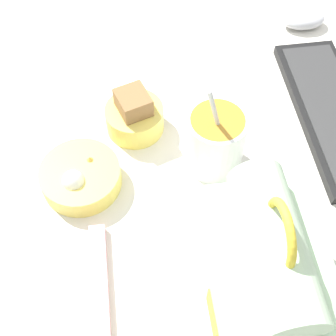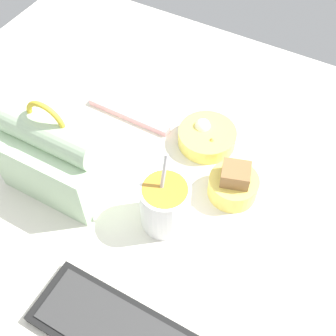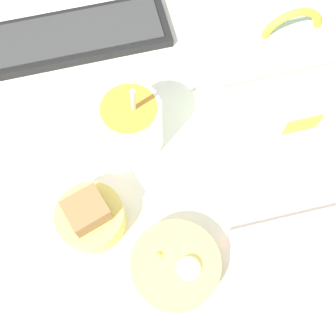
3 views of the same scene
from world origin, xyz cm
name	(u,v)px [view 3 (image 3 of 3)]	position (x,y,z in cm)	size (l,w,h in cm)	color
desk_surface	(152,178)	(0.00, 0.00, 1.00)	(140.00, 110.00, 2.00)	silver
keyboard	(73,37)	(-8.06, 29.55, 3.02)	(35.09, 11.61, 2.10)	black
lunch_bag	(273,75)	(21.39, 8.43, 10.44)	(20.98, 14.24, 22.40)	#B7D6AD
soup_cup	(132,125)	(-1.50, 6.72, 7.62)	(9.49, 9.49, 18.00)	white
bento_bowl_sandwich	(91,217)	(-10.46, -5.40, 5.06)	(10.06, 10.06, 8.21)	#EFD65B
bento_bowl_snacks	(174,266)	(-0.23, -15.07, 4.00)	(12.88, 12.88, 5.39)	#EFD65B
chopstick_case	(296,224)	(19.37, -13.25, 2.80)	(21.19, 2.66, 1.60)	pink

